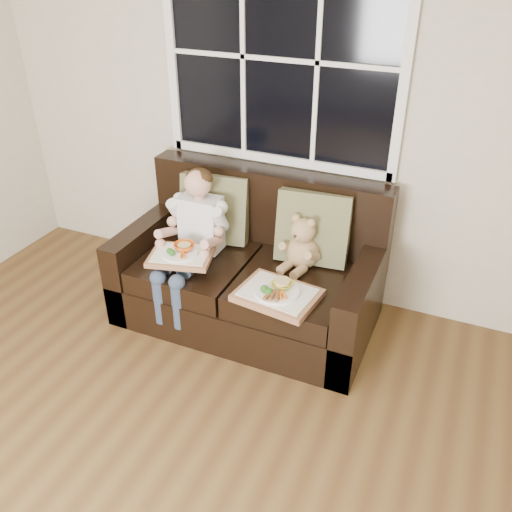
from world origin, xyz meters
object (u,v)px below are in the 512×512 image
at_px(child, 194,230).
at_px(loveseat, 251,276).
at_px(teddy_bear, 302,246).
at_px(tray_right, 278,294).
at_px(tray_left, 181,254).

bearing_deg(child, loveseat, 18.70).
relative_size(teddy_bear, tray_right, 0.73).
distance_m(child, tray_left, 0.21).
relative_size(teddy_bear, tray_left, 0.83).
relative_size(child, tray_right, 1.76).
height_order(loveseat, tray_left, loveseat).
height_order(teddy_bear, tray_right, teddy_bear).
xyz_separation_m(loveseat, teddy_bear, (0.34, 0.04, 0.29)).
distance_m(loveseat, child, 0.51).
xyz_separation_m(child, tray_right, (0.69, -0.23, -0.17)).
bearing_deg(loveseat, tray_right, -47.03).
bearing_deg(tray_right, loveseat, 140.43).
bearing_deg(teddy_bear, child, -153.31).
distance_m(child, tray_right, 0.75).
xyz_separation_m(teddy_bear, tray_left, (-0.69, -0.36, -0.02)).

